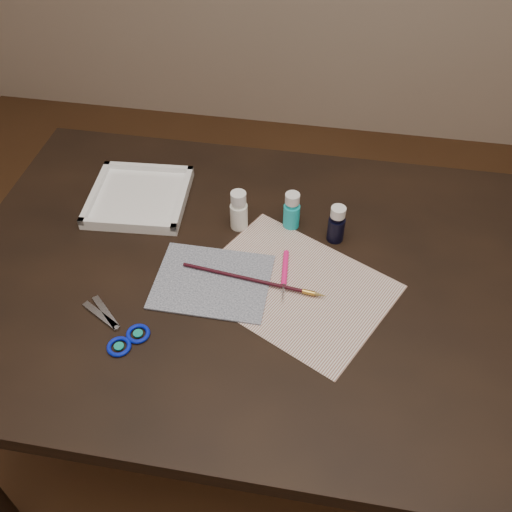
% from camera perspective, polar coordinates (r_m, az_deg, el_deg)
% --- Properties ---
extents(ground, '(3.50, 3.50, 0.02)m').
position_cam_1_polar(ground, '(1.86, 0.00, -17.71)').
color(ground, '#422614').
rests_on(ground, ground).
extents(table, '(1.30, 0.90, 0.75)m').
position_cam_1_polar(table, '(1.52, 0.00, -11.23)').
color(table, black).
rests_on(table, ground).
extents(paper, '(0.47, 0.43, 0.00)m').
position_cam_1_polar(paper, '(1.20, 3.80, -3.09)').
color(paper, white).
rests_on(paper, table).
extents(canvas, '(0.24, 0.19, 0.00)m').
position_cam_1_polar(canvas, '(1.21, -4.39, -2.54)').
color(canvas, black).
rests_on(canvas, paper).
extents(paint_bottle_white, '(0.05, 0.05, 0.10)m').
position_cam_1_polar(paint_bottle_white, '(1.29, -1.74, 4.61)').
color(paint_bottle_white, white).
rests_on(paint_bottle_white, table).
extents(paint_bottle_cyan, '(0.05, 0.05, 0.09)m').
position_cam_1_polar(paint_bottle_cyan, '(1.30, 3.59, 4.59)').
color(paint_bottle_cyan, '#19BFCB').
rests_on(paint_bottle_cyan, table).
extents(paint_bottle_navy, '(0.05, 0.05, 0.09)m').
position_cam_1_polar(paint_bottle_navy, '(1.28, 8.07, 3.21)').
color(paint_bottle_navy, black).
rests_on(paint_bottle_navy, table).
extents(paintbrush, '(0.31, 0.05, 0.01)m').
position_cam_1_polar(paintbrush, '(1.20, -0.23, -2.41)').
color(paintbrush, black).
rests_on(paintbrush, canvas).
extents(craft_knife, '(0.02, 0.15, 0.01)m').
position_cam_1_polar(craft_knife, '(1.21, 2.85, -2.05)').
color(craft_knife, '#FF197B').
rests_on(craft_knife, paper).
extents(scissors, '(0.20, 0.17, 0.01)m').
position_cam_1_polar(scissors, '(1.16, -14.46, -6.69)').
color(scissors, silver).
rests_on(scissors, table).
extents(palette_tray, '(0.25, 0.25, 0.03)m').
position_cam_1_polar(palette_tray, '(1.41, -11.62, 5.85)').
color(palette_tray, white).
rests_on(palette_tray, table).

